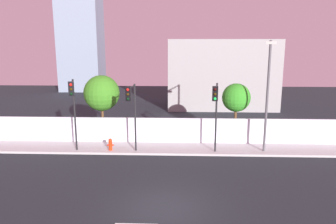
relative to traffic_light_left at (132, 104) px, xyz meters
name	(u,v)px	position (x,y,z in m)	size (l,w,h in m)	color
ground_plane	(164,208)	(2.40, -6.85, -3.47)	(80.00, 80.00, 0.00)	black
sidewalk	(170,149)	(2.40, 1.35, -3.40)	(36.00, 2.40, 0.15)	#A9A9A9
perimeter_wall	(170,130)	(2.40, 2.64, -2.42)	(36.00, 0.18, 1.80)	silver
traffic_light_left	(132,104)	(0.00, 0.00, 0.00)	(0.46, 1.53, 4.53)	black
traffic_light_center	(216,104)	(5.31, -0.12, 0.07)	(0.51, 1.77, 4.61)	black
traffic_light_right	(73,101)	(-3.77, 0.03, 0.20)	(0.53, 1.51, 4.82)	black
street_lamp_curbside	(268,89)	(8.70, 0.69, 0.95)	(0.77, 1.79, 7.32)	#4C4C51
fire_hydrant	(110,144)	(-1.61, 0.67, -2.88)	(0.44, 0.26, 0.82)	red
roadside_tree_leftmost	(102,93)	(-2.77, 3.65, 0.10)	(2.66, 2.66, 4.92)	brown
roadside_tree_midleft	(236,98)	(7.22, 3.65, -0.19)	(2.10, 2.10, 4.35)	brown
low_building_distant	(222,74)	(7.67, 16.64, 0.28)	(11.74, 6.00, 7.51)	gray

